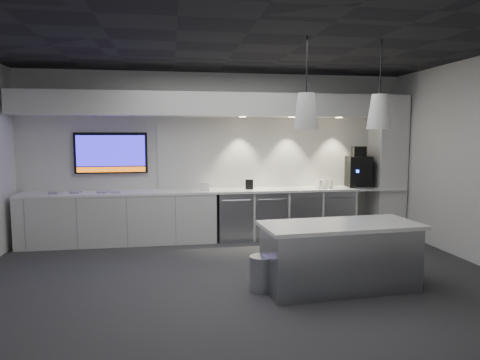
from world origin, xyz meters
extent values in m
plane|color=#303133|center=(0.00, 0.00, 0.00)|extent=(7.00, 7.00, 0.00)
plane|color=black|center=(0.00, 0.00, 3.00)|extent=(7.00, 7.00, 0.00)
plane|color=silver|center=(0.00, 2.50, 1.50)|extent=(7.00, 0.00, 7.00)
plane|color=silver|center=(0.00, -2.50, 1.50)|extent=(7.00, 0.00, 7.00)
cube|color=white|center=(0.00, 2.17, 0.88)|extent=(6.80, 0.65, 0.04)
cube|color=silver|center=(-1.75, 2.17, 0.43)|extent=(3.30, 0.63, 0.86)
cube|color=#93959B|center=(0.25, 2.17, 0.42)|extent=(0.60, 0.61, 0.85)
cube|color=#93959B|center=(0.88, 2.17, 0.42)|extent=(0.60, 0.61, 0.85)
cube|color=#93959B|center=(1.51, 2.17, 0.42)|extent=(0.60, 0.61, 0.85)
cube|color=#93959B|center=(2.14, 2.17, 0.42)|extent=(0.60, 0.61, 0.85)
cube|color=silver|center=(1.20, 2.48, 1.55)|extent=(4.60, 0.03, 1.30)
cube|color=silver|center=(0.00, 2.20, 2.40)|extent=(6.90, 0.60, 0.40)
cube|color=silver|center=(3.20, 2.20, 1.30)|extent=(0.55, 0.55, 2.60)
cube|color=black|center=(-1.90, 2.45, 1.56)|extent=(1.25, 0.06, 0.72)
cube|color=#1E14C4|center=(-1.90, 2.42, 1.60)|extent=(1.17, 0.00, 0.54)
cube|color=#D65F0C|center=(-1.90, 2.42, 1.27)|extent=(1.17, 0.00, 0.09)
cube|color=#93959B|center=(1.15, -0.53, 0.38)|extent=(1.86, 0.85, 0.76)
cube|color=white|center=(1.15, -0.53, 0.79)|extent=(1.96, 0.94, 0.05)
cylinder|color=#93959B|center=(0.20, -0.45, 0.21)|extent=(0.32, 0.32, 0.42)
cube|color=black|center=(2.62, 2.20, 1.19)|extent=(0.49, 0.53, 0.57)
cube|color=black|center=(2.62, 2.20, 1.57)|extent=(0.27, 0.27, 0.19)
cube|color=#93959B|center=(2.62, 1.95, 0.92)|extent=(0.34, 0.25, 0.03)
cube|color=black|center=(0.52, 2.15, 0.99)|extent=(0.14, 0.06, 0.18)
cube|color=white|center=(-0.29, 2.09, 0.97)|extent=(0.18, 0.07, 0.14)
cube|color=#9E9E9E|center=(-2.80, 2.17, 0.91)|extent=(0.20, 0.20, 0.02)
cube|color=#9E9E9E|center=(-2.46, 2.14, 0.91)|extent=(0.18, 0.18, 0.02)
cube|color=#9E9E9E|center=(-2.01, 2.11, 0.91)|extent=(0.20, 0.20, 0.02)
cube|color=#9E9E9E|center=(-1.79, 2.08, 0.91)|extent=(0.17, 0.17, 0.02)
cone|color=silver|center=(0.69, -0.53, 2.15)|extent=(0.29, 0.29, 0.41)
cylinder|color=black|center=(0.69, -0.53, 2.71)|extent=(0.02, 0.02, 0.70)
cone|color=silver|center=(1.60, -0.53, 2.15)|extent=(0.29, 0.29, 0.41)
cylinder|color=black|center=(1.60, -0.53, 2.71)|extent=(0.02, 0.02, 0.70)
camera|label=1|loc=(-0.87, -5.35, 1.87)|focal=32.00mm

